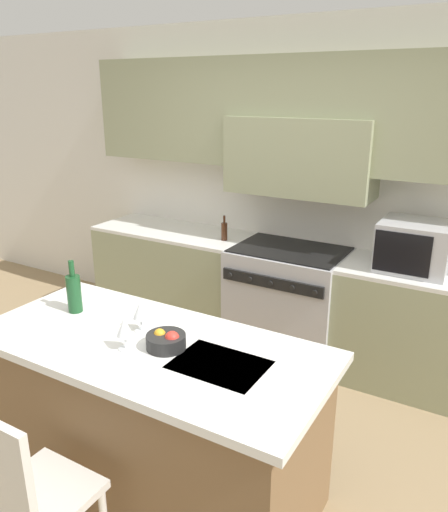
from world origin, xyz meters
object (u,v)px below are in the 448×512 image
(microwave, at_px, (414,246))
(wine_bottle, at_px, (74,292))
(range_stove, at_px, (288,301))
(fruit_bowl, at_px, (166,340))
(island_chair, at_px, (25,493))
(wine_glass_far, at_px, (140,311))
(oil_bottle_on_counter, at_px, (224,231))
(wine_glass_near, at_px, (124,328))

(microwave, xyz_separation_m, wine_bottle, (-1.56, -1.74, -0.06))
(range_stove, xyz_separation_m, fruit_bowl, (0.10, -1.80, 0.50))
(wine_bottle, bearing_deg, fruit_bowl, -6.60)
(microwave, xyz_separation_m, island_chair, (-1.01, -2.60, -0.52))
(microwave, xyz_separation_m, wine_glass_far, (-1.07, -1.74, -0.06))
(microwave, bearing_deg, island_chair, -111.15)
(wine_bottle, bearing_deg, oil_bottle_on_counter, 89.32)
(oil_bottle_on_counter, bearing_deg, wine_glass_far, -74.42)
(island_chair, bearing_deg, wine_glass_far, 94.09)
(range_stove, bearing_deg, oil_bottle_on_counter, -177.52)
(microwave, height_order, oil_bottle_on_counter, microwave)
(island_chair, xyz_separation_m, wine_glass_far, (-0.06, 0.86, 0.47))
(wine_glass_near, relative_size, wine_glass_far, 1.00)
(oil_bottle_on_counter, bearing_deg, island_chair, -78.20)
(wine_glass_far, relative_size, oil_bottle_on_counter, 0.80)
(fruit_bowl, relative_size, oil_bottle_on_counter, 0.93)
(oil_bottle_on_counter, bearing_deg, range_stove, 2.48)
(fruit_bowl, xyz_separation_m, oil_bottle_on_counter, (-0.70, 1.78, 0.04))
(microwave, xyz_separation_m, fruit_bowl, (-0.84, -1.82, -0.13))
(range_stove, height_order, wine_bottle, wine_bottle)
(range_stove, xyz_separation_m, oil_bottle_on_counter, (-0.60, -0.03, 0.53))
(island_chair, relative_size, wine_bottle, 3.20)
(range_stove, height_order, wine_glass_near, wine_glass_near)
(range_stove, distance_m, wine_glass_near, 2.00)
(island_chair, relative_size, oil_bottle_on_counter, 4.64)
(range_stove, relative_size, microwave, 1.93)
(wine_bottle, distance_m, wine_glass_near, 0.58)
(wine_bottle, bearing_deg, island_chair, -57.32)
(island_chair, bearing_deg, oil_bottle_on_counter, 101.80)
(wine_bottle, relative_size, wine_glass_far, 1.81)
(island_chair, relative_size, fruit_bowl, 5.00)
(island_chair, bearing_deg, wine_glass_near, 90.23)
(island_chair, distance_m, wine_glass_near, 0.81)
(wine_bottle, distance_m, oil_bottle_on_counter, 1.69)
(range_stove, bearing_deg, microwave, 1.14)
(microwave, distance_m, oil_bottle_on_counter, 1.54)
(microwave, bearing_deg, wine_bottle, -131.93)
(microwave, relative_size, oil_bottle_on_counter, 2.23)
(range_stove, bearing_deg, wine_bottle, -109.85)
(microwave, xyz_separation_m, oil_bottle_on_counter, (-1.54, -0.04, -0.09))
(microwave, distance_m, wine_bottle, 2.33)
(range_stove, relative_size, fruit_bowl, 4.62)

